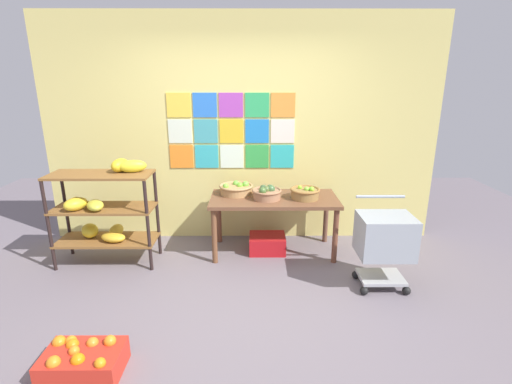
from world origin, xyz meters
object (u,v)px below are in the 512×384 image
object	(u,v)px
banana_shelf_unit	(103,208)
fruit_basket_back_right	(267,193)
display_table	(274,204)
fruit_basket_right	(236,189)
shopping_cart	(385,239)
produce_crate_under_table	(267,243)
orange_crate_foreground	(83,360)
fruit_basket_centre	(305,193)

from	to	relation	value
banana_shelf_unit	fruit_basket_back_right	size ratio (longest dim) A/B	3.49
display_table	fruit_basket_right	bearing A→B (deg)	162.36
display_table	shopping_cart	xyz separation A→B (m)	(1.02, -0.79, -0.08)
produce_crate_under_table	shopping_cart	world-z (taller)	shopping_cart
produce_crate_under_table	shopping_cart	distance (m)	1.41
banana_shelf_unit	orange_crate_foreground	world-z (taller)	banana_shelf_unit
banana_shelf_unit	produce_crate_under_table	distance (m)	1.88
banana_shelf_unit	shopping_cart	xyz separation A→B (m)	(2.88, -0.54, -0.13)
produce_crate_under_table	orange_crate_foreground	bearing A→B (deg)	-124.95
fruit_basket_right	orange_crate_foreground	distance (m)	2.38
fruit_basket_right	produce_crate_under_table	bearing A→B (deg)	-21.14
fruit_basket_centre	produce_crate_under_table	bearing A→B (deg)	174.27
fruit_basket_right	produce_crate_under_table	distance (m)	0.75
display_table	produce_crate_under_table	xyz separation A→B (m)	(-0.07, -0.00, -0.49)
banana_shelf_unit	display_table	distance (m)	1.88
fruit_basket_back_right	banana_shelf_unit	bearing A→B (deg)	-173.55
display_table	shopping_cart	distance (m)	1.30
banana_shelf_unit	produce_crate_under_table	size ratio (longest dim) A/B	2.75
fruit_basket_centre	display_table	bearing A→B (deg)	172.77
fruit_basket_back_right	shopping_cart	world-z (taller)	shopping_cart
fruit_basket_centre	shopping_cart	size ratio (longest dim) A/B	0.38
display_table	fruit_basket_back_right	world-z (taller)	fruit_basket_back_right
orange_crate_foreground	banana_shelf_unit	bearing A→B (deg)	104.66
fruit_basket_centre	produce_crate_under_table	xyz separation A→B (m)	(-0.42, 0.04, -0.64)
orange_crate_foreground	shopping_cart	size ratio (longest dim) A/B	0.61
fruit_basket_right	shopping_cart	distance (m)	1.75
fruit_basket_centre	orange_crate_foreground	size ratio (longest dim) A/B	0.63
display_table	fruit_basket_right	size ratio (longest dim) A/B	3.66
banana_shelf_unit	fruit_basket_right	xyz separation A→B (m)	(1.42, 0.39, 0.10)
fruit_basket_right	orange_crate_foreground	size ratio (longest dim) A/B	0.75
fruit_basket_back_right	orange_crate_foreground	xyz separation A→B (m)	(-1.34, -1.88, -0.64)
banana_shelf_unit	orange_crate_foreground	size ratio (longest dim) A/B	2.19
fruit_basket_centre	orange_crate_foreground	world-z (taller)	fruit_basket_centre
display_table	fruit_basket_centre	distance (m)	0.38
banana_shelf_unit	shopping_cart	world-z (taller)	banana_shelf_unit
fruit_basket_back_right	shopping_cart	bearing A→B (deg)	-33.85
display_table	orange_crate_foreground	size ratio (longest dim) A/B	2.73
display_table	shopping_cart	world-z (taller)	shopping_cart
orange_crate_foreground	shopping_cart	bearing A→B (deg)	24.98
fruit_basket_centre	fruit_basket_back_right	distance (m)	0.43
banana_shelf_unit	display_table	world-z (taller)	banana_shelf_unit
fruit_basket_right	shopping_cart	xyz separation A→B (m)	(1.46, -0.93, -0.23)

